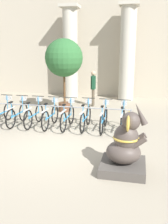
{
  "coord_description": "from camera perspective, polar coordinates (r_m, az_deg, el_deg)",
  "views": [
    {
      "loc": [
        2.31,
        -6.53,
        2.76
      ],
      "look_at": [
        0.79,
        0.35,
        1.0
      ],
      "focal_mm": 40.0,
      "sensor_mm": 36.0,
      "label": 1
    }
  ],
  "objects": [
    {
      "name": "potted_tree",
      "position": [
        11.28,
        -4.62,
        11.92
      ],
      "size": [
        1.68,
        1.68,
        3.26
      ],
      "color": "brown",
      "rests_on": "ground_plane"
    },
    {
      "name": "bicycle_7",
      "position": [
        8.67,
        8.82,
        -1.78
      ],
      "size": [
        0.48,
        1.74,
        1.05
      ],
      "color": "black",
      "rests_on": "ground_plane"
    },
    {
      "name": "person_pedestrian",
      "position": [
        12.44,
        2.13,
        6.21
      ],
      "size": [
        0.23,
        0.47,
        1.77
      ],
      "color": "brown",
      "rests_on": "ground_plane"
    },
    {
      "name": "building_facade",
      "position": [
        15.3,
        3.91,
        14.89
      ],
      "size": [
        20.0,
        0.2,
        6.0
      ],
      "color": "#B2A893",
      "rests_on": "ground_plane"
    },
    {
      "name": "bicycle_0",
      "position": [
        10.04,
        -18.21,
        -0.15
      ],
      "size": [
        0.48,
        1.74,
        1.05
      ],
      "color": "black",
      "rests_on": "ground_plane"
    },
    {
      "name": "column_right",
      "position": [
        14.14,
        9.89,
        13.27
      ],
      "size": [
        1.05,
        1.05,
        5.16
      ],
      "color": "#BCB7A8",
      "rests_on": "ground_plane"
    },
    {
      "name": "bicycle_2",
      "position": [
        9.46,
        -11.32,
        -0.55
      ],
      "size": [
        0.48,
        1.74,
        1.05
      ],
      "color": "black",
      "rests_on": "ground_plane"
    },
    {
      "name": "bicycle_6",
      "position": [
        8.76,
        4.56,
        -1.49
      ],
      "size": [
        0.48,
        1.74,
        1.05
      ],
      "color": "black",
      "rests_on": "ground_plane"
    },
    {
      "name": "bike_rack",
      "position": [
        9.17,
        -5.48,
        0.55
      ],
      "size": [
        5.18,
        0.05,
        0.77
      ],
      "color": "gray",
      "rests_on": "ground_plane"
    },
    {
      "name": "bicycle_4",
      "position": [
        9.0,
        -3.73,
        -1.05
      ],
      "size": [
        0.48,
        1.74,
        1.05
      ],
      "color": "black",
      "rests_on": "ground_plane"
    },
    {
      "name": "bicycle_1",
      "position": [
        9.72,
        -14.91,
        -0.36
      ],
      "size": [
        0.48,
        1.74,
        1.05
      ],
      "color": "black",
      "rests_on": "ground_plane"
    },
    {
      "name": "ground_plane",
      "position": [
        7.45,
        -6.6,
        -7.8
      ],
      "size": [
        60.0,
        60.0,
        0.0
      ],
      "primitive_type": "plane",
      "color": "#9E937F"
    },
    {
      "name": "bicycle_5",
      "position": [
        8.9,
        0.42,
        -1.19
      ],
      "size": [
        0.48,
        1.74,
        1.05
      ],
      "color": "black",
      "rests_on": "ground_plane"
    },
    {
      "name": "column_left",
      "position": [
        14.66,
        -3.13,
        13.47
      ],
      "size": [
        1.05,
        1.05,
        5.16
      ],
      "color": "#BCB7A8",
      "rests_on": "ground_plane"
    },
    {
      "name": "elephant_statue",
      "position": [
        5.86,
        9.37,
        -8.21
      ],
      "size": [
        1.04,
        1.04,
        1.67
      ],
      "color": "#4C4742",
      "rests_on": "ground_plane"
    },
    {
      "name": "bicycle_3",
      "position": [
        9.2,
        -7.64,
        -0.81
      ],
      "size": [
        0.48,
        1.74,
        1.05
      ],
      "color": "black",
      "rests_on": "ground_plane"
    }
  ]
}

